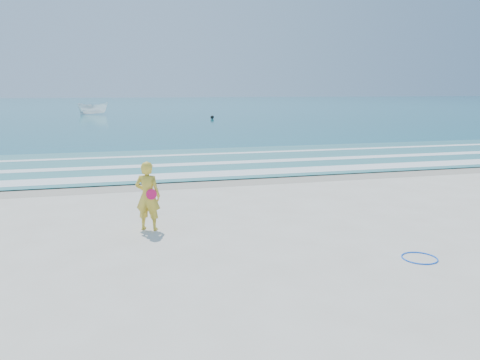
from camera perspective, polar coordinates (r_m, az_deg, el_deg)
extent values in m
plane|color=silver|center=(10.05, 3.47, -9.97)|extent=(400.00, 400.00, 0.00)
cube|color=#B2A893|center=(18.50, -5.27, -0.24)|extent=(400.00, 2.40, 0.00)
cube|color=#19727F|center=(114.00, -13.47, 8.91)|extent=(400.00, 190.00, 0.04)
cube|color=#59B7AD|center=(23.37, -7.33, 2.18)|extent=(400.00, 10.00, 0.01)
cube|color=white|center=(19.75, -5.91, 0.62)|extent=(400.00, 1.40, 0.01)
cube|color=white|center=(22.58, -7.06, 1.90)|extent=(400.00, 0.90, 0.01)
cube|color=white|center=(25.82, -8.06, 3.01)|extent=(400.00, 0.60, 0.01)
torus|color=#0E5CFF|center=(10.95, 21.04, -8.87)|extent=(0.87, 0.87, 0.03)
imported|color=white|center=(70.61, -17.48, 8.32)|extent=(4.73, 2.96, 1.71)
sphere|color=black|center=(57.23, -3.41, 7.65)|extent=(0.44, 0.44, 0.44)
imported|color=gold|center=(12.25, -11.18, -1.92)|extent=(0.78, 0.66, 1.80)
cylinder|color=#F11558|center=(12.06, -10.75, -1.73)|extent=(0.27, 0.08, 0.27)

